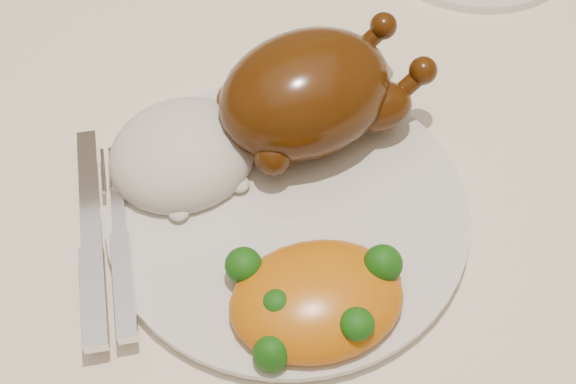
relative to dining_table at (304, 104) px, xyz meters
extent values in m
plane|color=brown|center=(0.00, 0.00, -0.67)|extent=(4.00, 4.00, 0.00)
cube|color=brown|center=(0.00, 0.00, 0.07)|extent=(1.60, 0.90, 0.04)
cube|color=white|center=(0.00, 0.00, 0.10)|extent=(1.72, 1.02, 0.01)
cylinder|color=silver|center=(-0.05, -0.20, 0.11)|extent=(0.28, 0.28, 0.01)
ellipsoid|color=#4F2608|center=(-0.03, -0.13, 0.16)|extent=(0.16, 0.14, 0.09)
ellipsoid|color=#4F2608|center=(-0.04, -0.13, 0.17)|extent=(0.08, 0.06, 0.04)
ellipsoid|color=#4F2608|center=(0.03, -0.14, 0.14)|extent=(0.05, 0.04, 0.04)
sphere|color=#4F2608|center=(0.06, -0.13, 0.16)|extent=(0.02, 0.02, 0.02)
ellipsoid|color=#4F2608|center=(0.01, -0.09, 0.14)|extent=(0.05, 0.04, 0.04)
sphere|color=#4F2608|center=(0.05, -0.08, 0.16)|extent=(0.02, 0.02, 0.02)
sphere|color=#4F2608|center=(-0.06, -0.17, 0.14)|extent=(0.03, 0.03, 0.03)
sphere|color=#4F2608|center=(-0.08, -0.11, 0.14)|extent=(0.03, 0.03, 0.03)
ellipsoid|color=silver|center=(-0.12, -0.14, 0.12)|extent=(0.14, 0.13, 0.06)
ellipsoid|color=orange|center=(-0.05, -0.28, 0.12)|extent=(0.12, 0.10, 0.04)
ellipsoid|color=orange|center=(-0.02, -0.27, 0.12)|extent=(0.05, 0.05, 0.03)
ellipsoid|color=#0E430B|center=(0.00, -0.27, 0.13)|extent=(0.03, 0.03, 0.03)
ellipsoid|color=#0E430B|center=(-0.02, -0.27, 0.12)|extent=(0.03, 0.03, 0.03)
ellipsoid|color=#0E430B|center=(-0.03, -0.31, 0.14)|extent=(0.02, 0.02, 0.02)
ellipsoid|color=#0E430B|center=(-0.08, -0.31, 0.12)|extent=(0.02, 0.02, 0.03)
ellipsoid|color=#0E430B|center=(-0.04, -0.27, 0.13)|extent=(0.02, 0.02, 0.02)
ellipsoid|color=#0E430B|center=(-0.09, -0.25, 0.13)|extent=(0.03, 0.03, 0.02)
ellipsoid|color=#0E430B|center=(-0.02, -0.29, 0.13)|extent=(0.02, 0.02, 0.02)
ellipsoid|color=#0E430B|center=(-0.08, -0.28, 0.13)|extent=(0.02, 0.02, 0.02)
cube|color=silver|center=(-0.19, -0.16, 0.12)|extent=(0.01, 0.12, 0.00)
cube|color=silver|center=(-0.19, -0.25, 0.12)|extent=(0.02, 0.08, 0.01)
cube|color=silver|center=(-0.17, -0.24, 0.12)|extent=(0.01, 0.08, 0.01)
cube|color=silver|center=(-0.17, -0.16, 0.12)|extent=(0.01, 0.09, 0.00)
camera|label=1|loc=(-0.11, -0.52, 0.59)|focal=50.00mm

